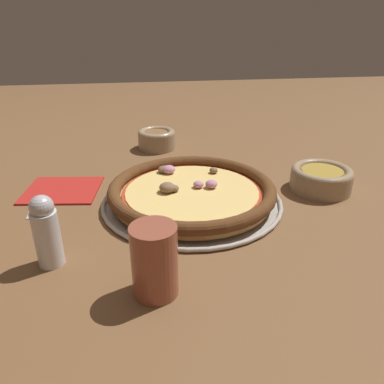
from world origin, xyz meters
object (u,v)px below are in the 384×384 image
(drinking_cup, at_px, (155,261))
(pepper_shaker, at_px, (46,231))
(pizza, at_px, (192,191))
(napkin, at_px, (62,189))
(bowl_far, at_px, (157,138))
(bowl_near, at_px, (321,178))
(fork, at_px, (38,201))
(pizza_tray, at_px, (192,201))

(drinking_cup, relative_size, pepper_shaker, 0.90)
(pizza, bearing_deg, napkin, 160.21)
(bowl_far, distance_m, napkin, 0.34)
(pizza, distance_m, napkin, 0.28)
(pizza, distance_m, bowl_near, 0.28)
(pizza, relative_size, bowl_far, 3.21)
(bowl_near, xyz_separation_m, drinking_cup, (-0.37, -0.28, 0.02))
(bowl_near, distance_m, fork, 0.59)
(bowl_far, bearing_deg, pepper_shaker, -110.57)
(bowl_near, bearing_deg, napkin, 172.10)
(bowl_near, bearing_deg, fork, 177.29)
(bowl_far, height_order, fork, bowl_far)
(pizza, distance_m, pepper_shaker, 0.30)
(napkin, relative_size, pepper_shaker, 1.48)
(pizza, height_order, napkin, pizza)
(bowl_far, distance_m, fork, 0.40)
(bowl_near, xyz_separation_m, napkin, (-0.55, 0.08, -0.02))
(napkin, bearing_deg, bowl_near, -7.90)
(drinking_cup, bearing_deg, bowl_near, 36.80)
(bowl_far, xyz_separation_m, pepper_shaker, (-0.19, -0.52, 0.03))
(drinking_cup, height_order, napkin, drinking_cup)
(pizza, xyz_separation_m, napkin, (-0.27, 0.10, -0.02))
(pizza_tray, bearing_deg, drinking_cup, -109.02)
(bowl_near, relative_size, fork, 0.76)
(pizza_tray, xyz_separation_m, bowl_far, (-0.05, 0.35, 0.02))
(bowl_near, height_order, drinking_cup, drinking_cup)
(pizza_tray, distance_m, drinking_cup, 0.28)
(drinking_cup, bearing_deg, fork, 125.57)
(drinking_cup, xyz_separation_m, napkin, (-0.18, 0.35, -0.05))
(drinking_cup, bearing_deg, pizza, 71.08)
(drinking_cup, distance_m, napkin, 0.40)
(pizza, distance_m, bowl_far, 0.35)
(bowl_near, relative_size, bowl_far, 1.24)
(pizza_tray, bearing_deg, pizza, 115.51)
(pizza_tray, bearing_deg, napkin, 160.11)
(bowl_far, bearing_deg, pizza, -82.35)
(drinking_cup, height_order, pepper_shaker, pepper_shaker)
(pizza, distance_m, fork, 0.31)
(fork, relative_size, pepper_shaker, 1.48)
(pizza_tray, relative_size, napkin, 2.13)
(fork, bearing_deg, napkin, 137.15)
(drinking_cup, height_order, fork, drinking_cup)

